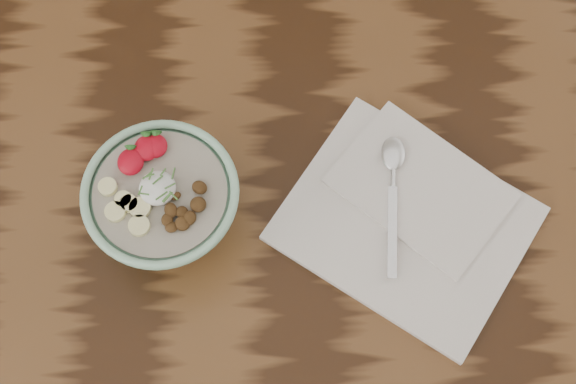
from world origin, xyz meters
The scene contains 4 objects.
table centered at (0.00, 0.00, 65.70)cm, with size 160.00×90.00×75.00cm.
breakfast_bowl centered at (5.43, 8.63, 80.73)cm, with size 16.97×16.97×11.27cm.
napkin centered at (33.15, 8.22, 75.68)cm, with size 33.96×32.64×1.63cm.
spoon centered at (31.50, 13.17, 77.01)cm, with size 3.32×17.37×0.90cm.
Camera 1 is at (18.38, -21.61, 163.77)cm, focal length 50.00 mm.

